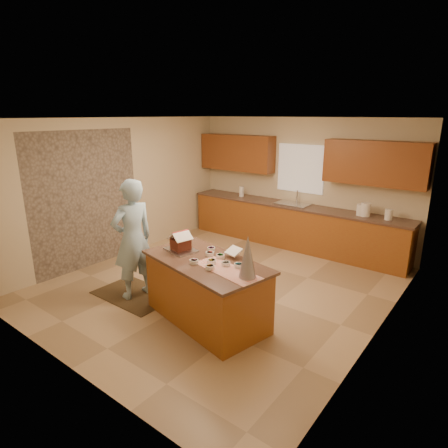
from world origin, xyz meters
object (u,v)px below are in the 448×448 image
(tinsel_tree, at_px, (248,257))
(boy, at_px, (133,239))
(island_base, at_px, (206,292))
(gingerbread_house, at_px, (181,242))

(tinsel_tree, distance_m, boy, 2.09)
(island_base, xyz_separation_m, gingerbread_house, (-0.53, 0.07, 0.59))
(island_base, bearing_deg, tinsel_tree, 3.67)
(island_base, height_order, boy, boy)
(boy, height_order, gingerbread_house, boy)
(island_base, bearing_deg, boy, -162.14)
(island_base, distance_m, gingerbread_house, 0.79)
(tinsel_tree, xyz_separation_m, gingerbread_house, (-1.27, 0.18, -0.14))
(boy, xyz_separation_m, gingerbread_house, (0.81, 0.20, 0.07))
(island_base, bearing_deg, gingerbread_house, -174.81)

